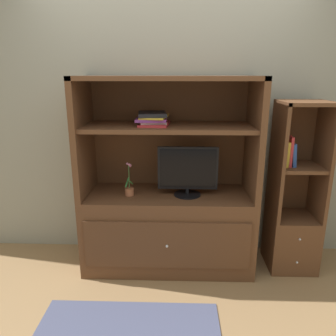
% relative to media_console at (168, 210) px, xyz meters
% --- Properties ---
extents(ground_plane, '(8.00, 8.00, 0.00)m').
position_rel_media_console_xyz_m(ground_plane, '(0.00, -0.41, -0.54)').
color(ground_plane, '#99754C').
extents(painted_rear_wall, '(6.00, 0.10, 2.80)m').
position_rel_media_console_xyz_m(painted_rear_wall, '(0.00, 0.34, 0.86)').
color(painted_rear_wall, gray).
rests_on(painted_rear_wall, ground_plane).
extents(media_console, '(1.51, 0.62, 1.71)m').
position_rel_media_console_xyz_m(media_console, '(0.00, 0.00, 0.00)').
color(media_console, brown).
rests_on(media_console, ground_plane).
extents(tv_monitor, '(0.52, 0.23, 0.44)m').
position_rel_media_console_xyz_m(tv_monitor, '(0.17, -0.05, 0.38)').
color(tv_monitor, black).
rests_on(tv_monitor, media_console).
extents(potted_plant, '(0.08, 0.10, 0.30)m').
position_rel_media_console_xyz_m(potted_plant, '(-0.34, -0.06, 0.22)').
color(potted_plant, '#B26642').
rests_on(potted_plant, media_console).
extents(magazine_stack, '(0.28, 0.36, 0.11)m').
position_rel_media_console_xyz_m(magazine_stack, '(-0.13, -0.00, 0.83)').
color(magazine_stack, red).
rests_on(magazine_stack, media_console).
extents(bookshelf_tall, '(0.41, 0.42, 1.51)m').
position_rel_media_console_xyz_m(bookshelf_tall, '(1.13, 0.00, -0.02)').
color(bookshelf_tall, brown).
rests_on(bookshelf_tall, ground_plane).
extents(upright_book_row, '(0.10, 0.18, 0.26)m').
position_rel_media_console_xyz_m(upright_book_row, '(1.02, -0.01, 0.55)').
color(upright_book_row, gold).
rests_on(upright_book_row, bookshelf_tall).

